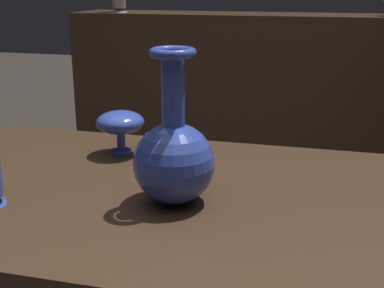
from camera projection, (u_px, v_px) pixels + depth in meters
name	position (u px, v px, depth m)	size (l,w,h in m)	color
back_display_shelf	(290.00, 100.00, 3.04)	(2.60, 0.40, 0.99)	#382619
vase_centerpiece	(174.00, 156.00, 0.87)	(0.14, 0.14, 0.26)	#2D429E
vase_tall_behind	(120.00, 124.00, 1.12)	(0.10, 0.10, 0.10)	#2D429E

